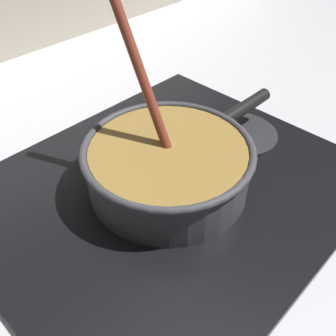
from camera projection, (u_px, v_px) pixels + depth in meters
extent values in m
cube|color=#B7B7BC|center=(263.00, 262.00, 0.52)|extent=(2.40, 1.60, 0.04)
cube|color=black|center=(168.00, 188.00, 0.59)|extent=(0.56, 0.48, 0.01)
torus|color=#592D0C|center=(168.00, 184.00, 0.59)|extent=(0.18, 0.18, 0.01)
cylinder|color=#262628|center=(240.00, 134.00, 0.69)|extent=(0.13, 0.13, 0.01)
cylinder|color=#38383D|center=(168.00, 168.00, 0.57)|extent=(0.24, 0.24, 0.07)
cylinder|color=olive|center=(168.00, 166.00, 0.56)|extent=(0.23, 0.23, 0.07)
torus|color=#38383D|center=(168.00, 149.00, 0.54)|extent=(0.25, 0.25, 0.01)
cylinder|color=black|center=(243.00, 108.00, 0.65)|extent=(0.13, 0.02, 0.02)
cylinder|color=#E5CC7A|center=(177.00, 154.00, 0.55)|extent=(0.04, 0.04, 0.01)
cylinder|color=beige|center=(133.00, 128.00, 0.60)|extent=(0.03, 0.03, 0.01)
cylinder|color=beige|center=(189.00, 195.00, 0.49)|extent=(0.04, 0.04, 0.01)
cylinder|color=#E5CC7A|center=(189.00, 131.00, 0.60)|extent=(0.03, 0.03, 0.01)
cylinder|color=beige|center=(133.00, 175.00, 0.52)|extent=(0.04, 0.04, 0.01)
cylinder|color=#E5CC7A|center=(173.00, 178.00, 0.51)|extent=(0.03, 0.03, 0.01)
cylinder|color=#EDD88C|center=(163.00, 127.00, 0.60)|extent=(0.03, 0.03, 0.01)
cylinder|color=maroon|center=(143.00, 79.00, 0.52)|extent=(0.02, 0.12, 0.21)
cube|color=brown|center=(171.00, 157.00, 0.55)|extent=(0.03, 0.05, 0.01)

